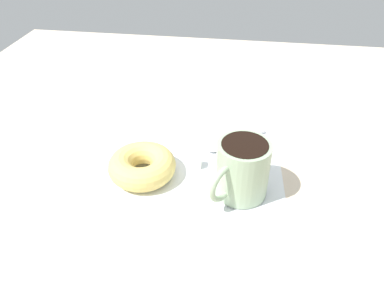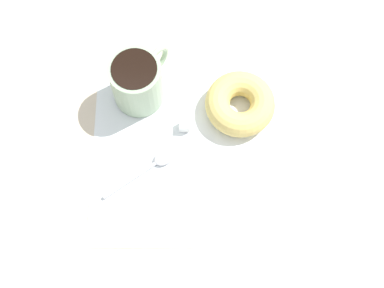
{
  "view_description": "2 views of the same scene",
  "coord_description": "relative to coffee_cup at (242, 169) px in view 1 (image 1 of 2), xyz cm",
  "views": [
    {
      "loc": [
        52.05,
        8.86,
        40.48
      ],
      "look_at": [
        -0.75,
        0.97,
        2.3
      ],
      "focal_mm": 35.0,
      "sensor_mm": 36.0,
      "label": 1
    },
    {
      "loc": [
        -28.12,
        -0.56,
        78.94
      ],
      "look_at": [
        -0.75,
        0.97,
        2.3
      ],
      "focal_mm": 50.0,
      "sensor_mm": 36.0,
      "label": 2
    }
  ],
  "objects": [
    {
      "name": "donut",
      "position": [
        -1.75,
        -16.0,
        -2.72
      ],
      "size": [
        11.04,
        11.04,
        3.91
      ],
      "primitive_type": "torus",
      "color": "#E5C66B",
      "rests_on": "napkin"
    },
    {
      "name": "spoon",
      "position": [
        -11.75,
        -3.33,
        -4.27
      ],
      "size": [
        9.2,
        11.1,
        0.9
      ],
      "color": "silver",
      "rests_on": "napkin"
    },
    {
      "name": "napkin",
      "position": [
        -8.87,
        -8.85,
        -4.82
      ],
      "size": [
        32.5,
        32.5,
        0.3
      ],
      "primitive_type": "cube",
      "rotation": [
        0.0,
        0.0,
        0.05
      ],
      "color": "white",
      "rests_on": "ground_plane"
    },
    {
      "name": "ground_plane",
      "position": [
        -8.11,
        -9.81,
        -5.97
      ],
      "size": [
        120.0,
        120.0,
        2.0
      ],
      "primitive_type": "cube",
      "color": "beige"
    },
    {
      "name": "sugar_cube",
      "position": [
        -5.43,
        -7.49,
        -3.86
      ],
      "size": [
        1.62,
        1.62,
        1.62
      ],
      "primitive_type": "cube",
      "color": "white",
      "rests_on": "napkin"
    },
    {
      "name": "coffee_cup",
      "position": [
        0.0,
        0.0,
        0.0
      ],
      "size": [
        10.45,
        8.62,
        9.06
      ],
      "color": "#9EB793",
      "rests_on": "napkin"
    }
  ]
}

